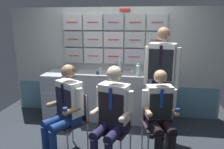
{
  "coord_description": "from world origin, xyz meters",
  "views": [
    {
      "loc": [
        0.6,
        -2.82,
        1.88
      ],
      "look_at": [
        0.13,
        0.32,
        1.09
      ],
      "focal_mm": 34.39,
      "sensor_mm": 36.0,
      "label": 1
    }
  ],
  "objects_px": {
    "folding_chair_left": "(75,115)",
    "paper_cup_tan": "(97,73)",
    "service_trolley": "(58,94)",
    "sparkling_bottle_green": "(120,65)",
    "crew_member_left": "(65,106)",
    "folding_chair_right": "(117,121)",
    "crew_member_standing": "(161,72)",
    "crew_member_right": "(112,111)",
    "folding_chair_by_counter": "(157,117)",
    "crew_member_by_counter": "(161,112)"
  },
  "relations": [
    {
      "from": "crew_member_by_counter",
      "to": "folding_chair_left",
      "type": "bearing_deg",
      "value": 177.13
    },
    {
      "from": "folding_chair_by_counter",
      "to": "paper_cup_tan",
      "type": "bearing_deg",
      "value": 140.81
    },
    {
      "from": "service_trolley",
      "to": "folding_chair_left",
      "type": "distance_m",
      "value": 1.17
    },
    {
      "from": "crew_member_left",
      "to": "folding_chair_by_counter",
      "type": "height_order",
      "value": "crew_member_left"
    },
    {
      "from": "crew_member_standing",
      "to": "paper_cup_tan",
      "type": "xyz_separation_m",
      "value": [
        -1.12,
        0.39,
        -0.13
      ]
    },
    {
      "from": "crew_member_right",
      "to": "paper_cup_tan",
      "type": "xyz_separation_m",
      "value": [
        -0.45,
        1.21,
        0.22
      ]
    },
    {
      "from": "crew_member_right",
      "to": "crew_member_by_counter",
      "type": "height_order",
      "value": "crew_member_right"
    },
    {
      "from": "folding_chair_left",
      "to": "crew_member_left",
      "type": "xyz_separation_m",
      "value": [
        -0.09,
        -0.13,
        0.19
      ]
    },
    {
      "from": "crew_member_by_counter",
      "to": "paper_cup_tan",
      "type": "xyz_separation_m",
      "value": [
        -1.08,
        1.01,
        0.27
      ]
    },
    {
      "from": "crew_member_left",
      "to": "folding_chair_right",
      "type": "distance_m",
      "value": 0.75
    },
    {
      "from": "folding_chair_by_counter",
      "to": "folding_chair_right",
      "type": "bearing_deg",
      "value": -159.47
    },
    {
      "from": "crew_member_standing",
      "to": "crew_member_right",
      "type": "bearing_deg",
      "value": -129.23
    },
    {
      "from": "crew_member_right",
      "to": "paper_cup_tan",
      "type": "distance_m",
      "value": 1.31
    },
    {
      "from": "folding_chair_by_counter",
      "to": "sparkling_bottle_green",
      "type": "relative_size",
      "value": 3.27
    },
    {
      "from": "folding_chair_right",
      "to": "crew_member_by_counter",
      "type": "height_order",
      "value": "crew_member_by_counter"
    },
    {
      "from": "crew_member_left",
      "to": "crew_member_standing",
      "type": "bearing_deg",
      "value": 27.22
    },
    {
      "from": "service_trolley",
      "to": "paper_cup_tan",
      "type": "relative_size",
      "value": 15.26
    },
    {
      "from": "folding_chair_right",
      "to": "folding_chair_by_counter",
      "type": "distance_m",
      "value": 0.59
    },
    {
      "from": "crew_member_by_counter",
      "to": "crew_member_standing",
      "type": "bearing_deg",
      "value": 86.84
    },
    {
      "from": "crew_member_left",
      "to": "crew_member_standing",
      "type": "height_order",
      "value": "crew_member_standing"
    },
    {
      "from": "service_trolley",
      "to": "crew_member_by_counter",
      "type": "height_order",
      "value": "crew_member_by_counter"
    },
    {
      "from": "crew_member_standing",
      "to": "sparkling_bottle_green",
      "type": "relative_size",
      "value": 6.8
    },
    {
      "from": "crew_member_left",
      "to": "crew_member_standing",
      "type": "relative_size",
      "value": 0.73
    },
    {
      "from": "service_trolley",
      "to": "paper_cup_tan",
      "type": "height_order",
      "value": "paper_cup_tan"
    },
    {
      "from": "crew_member_right",
      "to": "sparkling_bottle_green",
      "type": "height_order",
      "value": "crew_member_right"
    },
    {
      "from": "folding_chair_right",
      "to": "crew_member_by_counter",
      "type": "bearing_deg",
      "value": 4.64
    },
    {
      "from": "crew_member_right",
      "to": "crew_member_by_counter",
      "type": "distance_m",
      "value": 0.67
    },
    {
      "from": "folding_chair_left",
      "to": "paper_cup_tan",
      "type": "relative_size",
      "value": 14.08
    },
    {
      "from": "folding_chair_left",
      "to": "crew_member_by_counter",
      "type": "bearing_deg",
      "value": -2.87
    },
    {
      "from": "service_trolley",
      "to": "folding_chair_right",
      "type": "height_order",
      "value": "service_trolley"
    },
    {
      "from": "crew_member_standing",
      "to": "paper_cup_tan",
      "type": "relative_size",
      "value": 29.26
    },
    {
      "from": "folding_chair_by_counter",
      "to": "crew_member_by_counter",
      "type": "bearing_deg",
      "value": -76.7
    },
    {
      "from": "folding_chair_right",
      "to": "crew_member_right",
      "type": "distance_m",
      "value": 0.26
    },
    {
      "from": "crew_member_right",
      "to": "folding_chair_left",
      "type": "bearing_deg",
      "value": 156.29
    },
    {
      "from": "crew_member_left",
      "to": "crew_member_right",
      "type": "xyz_separation_m",
      "value": [
        0.68,
        -0.13,
        0.02
      ]
    },
    {
      "from": "folding_chair_left",
      "to": "folding_chair_right",
      "type": "xyz_separation_m",
      "value": [
        0.64,
        -0.11,
        0.0
      ]
    },
    {
      "from": "crew_member_right",
      "to": "crew_member_standing",
      "type": "xyz_separation_m",
      "value": [
        0.67,
        0.82,
        0.35
      ]
    },
    {
      "from": "service_trolley",
      "to": "crew_member_left",
      "type": "bearing_deg",
      "value": -62.89
    },
    {
      "from": "folding_chair_right",
      "to": "paper_cup_tan",
      "type": "height_order",
      "value": "paper_cup_tan"
    },
    {
      "from": "sparkling_bottle_green",
      "to": "paper_cup_tan",
      "type": "distance_m",
      "value": 0.48
    },
    {
      "from": "folding_chair_left",
      "to": "folding_chair_by_counter",
      "type": "xyz_separation_m",
      "value": [
        1.19,
        0.1,
        0.0
      ]
    },
    {
      "from": "folding_chair_by_counter",
      "to": "paper_cup_tan",
      "type": "distance_m",
      "value": 1.41
    },
    {
      "from": "service_trolley",
      "to": "sparkling_bottle_green",
      "type": "height_order",
      "value": "sparkling_bottle_green"
    },
    {
      "from": "service_trolley",
      "to": "folding_chair_left",
      "type": "relative_size",
      "value": 1.08
    },
    {
      "from": "crew_member_left",
      "to": "crew_member_right",
      "type": "relative_size",
      "value": 0.98
    },
    {
      "from": "crew_member_left",
      "to": "folding_chair_right",
      "type": "relative_size",
      "value": 1.51
    },
    {
      "from": "crew_member_left",
      "to": "paper_cup_tan",
      "type": "relative_size",
      "value": 21.31
    },
    {
      "from": "folding_chair_right",
      "to": "sparkling_bottle_green",
      "type": "xyz_separation_m",
      "value": [
        -0.12,
        1.34,
        0.52
      ]
    },
    {
      "from": "crew_member_standing",
      "to": "folding_chair_right",
      "type": "bearing_deg",
      "value": -133.02
    },
    {
      "from": "folding_chair_left",
      "to": "crew_member_left",
      "type": "bearing_deg",
      "value": -123.07
    }
  ]
}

